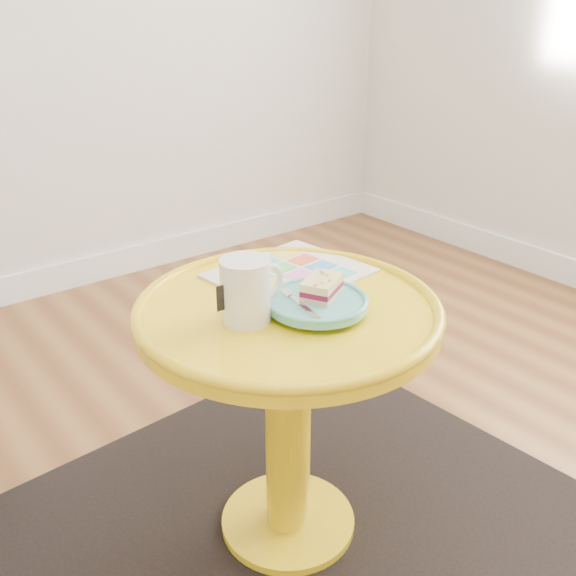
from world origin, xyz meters
TOP-DOWN VIEW (x-y plane):
  - rug at (0.19, 0.36)m, footprint 1.37×1.19m
  - side_table at (0.19, 0.36)m, footprint 0.61×0.61m
  - newspaper at (0.29, 0.48)m, footprint 0.34×0.30m
  - mug at (0.10, 0.36)m, footprint 0.13×0.09m
  - plate at (0.22, 0.30)m, footprint 0.20×0.20m
  - cake_slice at (0.24, 0.31)m, footprint 0.11×0.09m
  - fork at (0.18, 0.31)m, footprint 0.04×0.14m

SIDE VIEW (x-z plane):
  - rug at x=0.19m, z-range 0.00..0.01m
  - side_table at x=0.19m, z-range 0.13..0.70m
  - newspaper at x=0.29m, z-range 0.58..0.58m
  - plate at x=0.22m, z-range 0.59..0.61m
  - fork at x=0.18m, z-range 0.60..0.61m
  - cake_slice at x=0.24m, z-range 0.60..0.64m
  - mug at x=0.10m, z-range 0.58..0.70m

